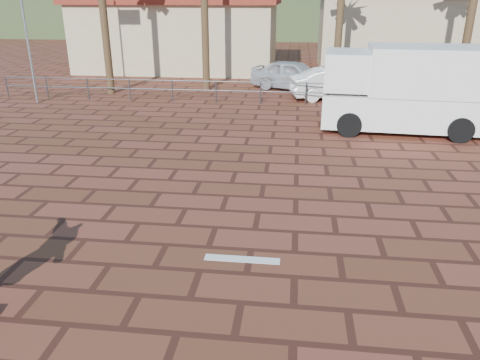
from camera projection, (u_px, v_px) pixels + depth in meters
name	position (u px, v px, depth m)	size (l,w,h in m)	color
ground	(216.00, 227.00, 9.82)	(120.00, 120.00, 0.00)	brown
paint_stripe	(242.00, 259.00, 8.64)	(1.40, 0.22, 0.01)	white
guardrail	(261.00, 89.00, 20.64)	(24.06, 0.06, 1.00)	#47494F
building_west	(180.00, 32.00, 29.93)	(12.60, 7.60, 4.50)	beige
building_east	(399.00, 28.00, 30.14)	(10.60, 6.60, 5.00)	beige
hill_front	(286.00, 8.00, 54.83)	(70.00, 18.00, 6.00)	#384C28
campervan	(408.00, 88.00, 16.18)	(5.82, 2.81, 2.94)	white
car_silver	(294.00, 75.00, 23.68)	(1.75, 4.35, 1.48)	silver
car_white	(337.00, 84.00, 21.55)	(1.50, 4.30, 1.42)	white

